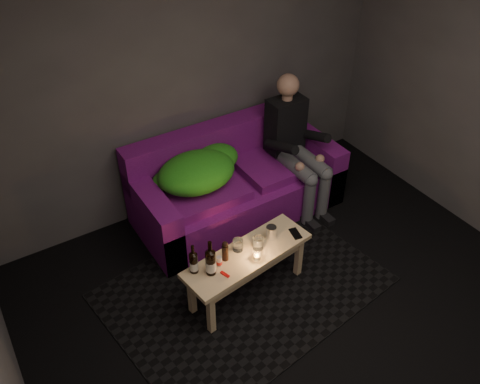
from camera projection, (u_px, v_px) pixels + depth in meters
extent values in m
plane|color=black|center=(339.00, 355.00, 3.70)|extent=(4.50, 4.50, 0.00)
plane|color=#464346|center=(186.00, 76.00, 4.40)|extent=(4.00, 0.00, 4.00)
cube|color=black|center=(244.00, 287.00, 4.20)|extent=(2.33, 1.84, 0.01)
cube|color=#690E67|center=(238.00, 195.00, 4.85)|extent=(1.93, 0.87, 0.41)
cube|color=#690E67|center=(220.00, 143.00, 4.81)|extent=(1.93, 0.21, 0.43)
cube|color=#690E67|center=(153.00, 220.00, 4.43)|extent=(0.19, 0.87, 0.60)
cube|color=#690E67|center=(311.00, 160.00, 5.16)|extent=(0.19, 0.87, 0.60)
cube|color=#690E67|center=(202.00, 192.00, 4.50)|extent=(0.72, 0.58, 0.10)
cube|color=#690E67|center=(277.00, 164.00, 4.84)|extent=(0.72, 0.58, 0.10)
ellipsoid|color=#28901A|center=(197.00, 172.00, 4.41)|extent=(0.70, 0.54, 0.29)
ellipsoid|color=#28901A|center=(216.00, 158.00, 4.63)|extent=(0.43, 0.35, 0.23)
ellipsoid|color=#28901A|center=(169.00, 179.00, 4.44)|extent=(0.31, 0.25, 0.15)
cube|color=black|center=(286.00, 125.00, 4.76)|extent=(0.35, 0.21, 0.53)
sphere|color=tan|center=(288.00, 85.00, 4.51)|extent=(0.20, 0.20, 0.20)
cylinder|color=#50545B|center=(295.00, 167.00, 4.69)|extent=(0.14, 0.48, 0.14)
cylinder|color=#50545B|center=(310.00, 161.00, 4.76)|extent=(0.14, 0.48, 0.14)
cylinder|color=#50545B|center=(309.00, 202.00, 4.70)|extent=(0.11, 0.11, 0.49)
cylinder|color=#50545B|center=(323.00, 196.00, 4.77)|extent=(0.11, 0.11, 0.49)
cube|color=black|center=(311.00, 223.00, 4.79)|extent=(0.09, 0.21, 0.06)
cube|color=black|center=(325.00, 217.00, 4.87)|extent=(0.09, 0.21, 0.06)
cube|color=tan|center=(247.00, 255.00, 3.92)|extent=(1.11, 0.48, 0.04)
cube|color=tan|center=(247.00, 262.00, 3.96)|extent=(0.96, 0.39, 0.10)
cube|color=tan|center=(211.00, 314.00, 3.75)|extent=(0.05, 0.05, 0.40)
cube|color=tan|center=(192.00, 294.00, 3.89)|extent=(0.05, 0.05, 0.40)
cube|color=tan|center=(299.00, 257.00, 4.21)|extent=(0.05, 0.05, 0.40)
cube|color=tan|center=(278.00, 241.00, 4.36)|extent=(0.05, 0.05, 0.40)
cylinder|color=black|center=(194.00, 263.00, 3.70)|extent=(0.06, 0.06, 0.18)
cylinder|color=white|center=(194.00, 265.00, 3.72)|extent=(0.07, 0.07, 0.07)
cone|color=black|center=(193.00, 253.00, 3.64)|extent=(0.06, 0.06, 0.03)
cylinder|color=black|center=(193.00, 250.00, 3.62)|extent=(0.02, 0.02, 0.08)
cylinder|color=black|center=(211.00, 263.00, 3.68)|extent=(0.08, 0.08, 0.21)
cylinder|color=white|center=(211.00, 266.00, 3.70)|extent=(0.08, 0.08, 0.09)
cone|color=black|center=(210.00, 251.00, 3.61)|extent=(0.08, 0.08, 0.03)
cylinder|color=black|center=(210.00, 247.00, 3.59)|extent=(0.03, 0.03, 0.10)
cylinder|color=silver|center=(219.00, 261.00, 3.78)|extent=(0.05, 0.05, 0.09)
cylinder|color=black|center=(225.00, 253.00, 3.81)|extent=(0.06, 0.06, 0.14)
cylinder|color=white|center=(238.00, 245.00, 3.91)|extent=(0.10, 0.10, 0.10)
cylinder|color=white|center=(257.00, 257.00, 3.85)|extent=(0.06, 0.06, 0.04)
sphere|color=orange|center=(257.00, 255.00, 3.84)|extent=(0.02, 0.02, 0.02)
cylinder|color=white|center=(258.00, 243.00, 3.92)|extent=(0.10, 0.10, 0.11)
cylinder|color=silver|center=(271.00, 232.00, 4.01)|extent=(0.10, 0.10, 0.11)
cube|color=black|center=(295.00, 234.00, 4.08)|extent=(0.09, 0.14, 0.01)
cube|color=red|center=(225.00, 274.00, 3.72)|extent=(0.04, 0.08, 0.01)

